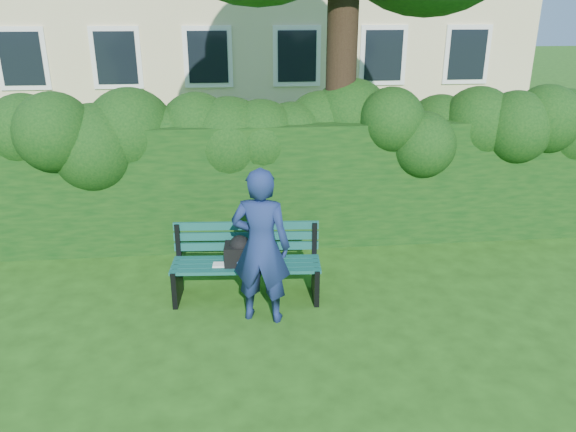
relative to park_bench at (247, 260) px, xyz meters
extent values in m
plane|color=#214812|center=(0.51, -0.37, -0.50)|extent=(80.00, 80.00, 0.00)
cube|color=white|center=(-5.49, 9.61, 1.50)|extent=(1.30, 0.08, 1.60)
cube|color=black|center=(-5.49, 9.57, 1.50)|extent=(1.05, 0.04, 1.35)
cube|color=white|center=(-3.09, 9.61, 1.50)|extent=(1.30, 0.08, 1.60)
cube|color=black|center=(-3.09, 9.57, 1.50)|extent=(1.05, 0.04, 1.35)
cube|color=white|center=(-0.69, 9.61, 1.50)|extent=(1.30, 0.08, 1.60)
cube|color=black|center=(-0.69, 9.57, 1.50)|extent=(1.05, 0.04, 1.35)
cube|color=white|center=(1.71, 9.61, 1.50)|extent=(1.30, 0.08, 1.60)
cube|color=black|center=(1.71, 9.57, 1.50)|extent=(1.05, 0.04, 1.35)
cube|color=white|center=(4.11, 9.61, 1.50)|extent=(1.30, 0.08, 1.60)
cube|color=black|center=(4.11, 9.57, 1.50)|extent=(1.05, 0.04, 1.35)
cube|color=white|center=(6.51, 9.61, 1.50)|extent=(1.30, 0.08, 1.60)
cube|color=black|center=(6.51, 9.57, 1.50)|extent=(1.05, 0.04, 1.35)
cube|color=black|center=(0.51, 1.83, 0.40)|extent=(10.00, 1.00, 1.80)
cylinder|color=black|center=(1.47, 2.08, 2.06)|extent=(0.44, 0.44, 5.13)
cube|color=#0D4043|center=(-0.03, -0.22, -0.05)|extent=(1.77, 0.22, 0.04)
cube|color=#0D4043|center=(-0.02, -0.10, -0.05)|extent=(1.77, 0.22, 0.04)
cube|color=#0D4043|center=(-0.01, 0.02, -0.05)|extent=(1.77, 0.22, 0.04)
cube|color=#0D4043|center=(0.00, 0.14, -0.05)|extent=(1.77, 0.22, 0.04)
cube|color=#0D4043|center=(0.00, 0.22, 0.08)|extent=(1.76, 0.16, 0.10)
cube|color=#0D4043|center=(0.00, 0.23, 0.21)|extent=(1.76, 0.16, 0.10)
cube|color=#0D4043|center=(0.00, 0.24, 0.34)|extent=(1.76, 0.16, 0.10)
cube|color=black|center=(-0.85, 0.02, -0.28)|extent=(0.10, 0.50, 0.44)
cube|color=black|center=(-0.83, 0.28, 0.15)|extent=(0.06, 0.06, 0.45)
cube|color=black|center=(-0.85, -0.03, -0.06)|extent=(0.09, 0.42, 0.05)
cube|color=black|center=(0.81, -0.10, -0.28)|extent=(0.10, 0.50, 0.44)
cube|color=black|center=(0.83, 0.16, 0.15)|extent=(0.06, 0.06, 0.45)
cube|color=black|center=(0.81, -0.15, -0.06)|extent=(0.09, 0.42, 0.05)
cube|color=white|center=(-0.32, -0.07, -0.02)|extent=(0.19, 0.14, 0.02)
cube|color=black|center=(-0.08, -0.03, 0.09)|extent=(0.38, 0.31, 0.24)
imported|color=navy|center=(0.14, -0.50, 0.39)|extent=(0.74, 0.58, 1.78)
camera|label=1|loc=(-0.13, -6.09, 2.87)|focal=35.00mm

